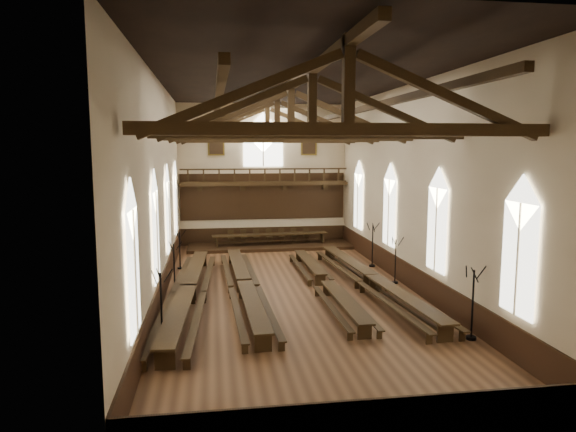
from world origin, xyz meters
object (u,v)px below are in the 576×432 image
object	(u,v)px
candelabrum_left_near	(162,318)
candelabrum_left_mid	(174,275)
refectory_row_a	(189,289)
high_table	(270,235)
candelabrum_right_mid	(395,269)
refectory_row_b	(244,284)
candelabrum_right_near	(472,317)
candelabrum_left_far	(180,257)
candelabrum_right_far	(372,253)
refectory_row_d	(372,278)
refectory_row_c	(324,281)
dais	(271,246)

from	to	relation	value
candelabrum_left_near	candelabrum_left_mid	size ratio (longest dim) A/B	1.08
refectory_row_a	high_table	xyz separation A→B (m)	(5.11, 12.22, 0.26)
candelabrum_right_mid	candelabrum_left_mid	bearing A→B (deg)	178.05
refectory_row_b	candelabrum_right_near	distance (m)	10.37
high_table	candelabrum_left_far	distance (m)	8.11
candelabrum_left_far	candelabrum_right_near	xyz separation A→B (m)	(11.10, -12.75, 0.13)
candelabrum_left_far	candelabrum_left_near	bearing A→B (deg)	-90.00
candelabrum_left_near	candelabrum_right_far	distance (m)	14.95
high_table	candelabrum_right_far	distance (m)	8.48
high_table	candelabrum_right_mid	bearing A→B (deg)	-63.48
refectory_row_d	candelabrum_left_mid	xyz separation A→B (m)	(-9.54, 1.39, 0.17)
candelabrum_left_mid	refectory_row_a	bearing A→B (deg)	-70.20
candelabrum_left_far	candelabrum_right_far	distance (m)	11.15
refectory_row_d	candelabrum_right_near	distance (m)	7.03
candelabrum_left_near	candelabrum_left_mid	world-z (taller)	candelabrum_left_near
refectory_row_b	candelabrum_right_mid	bearing A→B (deg)	7.50
refectory_row_c	candelabrum_left_far	bearing A→B (deg)	141.79
dais	refectory_row_b	bearing A→B (deg)	-102.55
refectory_row_a	refectory_row_c	xyz separation A→B (m)	(6.45, 0.94, -0.11)
high_table	candelabrum_left_far	bearing A→B (deg)	-136.38
candelabrum_left_mid	candelabrum_right_near	xyz separation A→B (m)	(11.10, -8.25, 0.09)
refectory_row_c	candelabrum_left_near	xyz separation A→B (m)	(-7.21, -5.42, 0.31)
refectory_row_c	candelabrum_left_far	size ratio (longest dim) A/B	5.96
refectory_row_c	candelabrum_right_far	size ratio (longest dim) A/B	5.24
candelabrum_left_mid	candelabrum_left_far	bearing A→B (deg)	90.00
high_table	candelabrum_left_far	size ratio (longest dim) A/B	3.56
refectory_row_c	candelabrum_right_far	xyz separation A→B (m)	(3.89, 4.59, 0.30)
refectory_row_b	refectory_row_d	size ratio (longest dim) A/B	0.98
candelabrum_right_far	candelabrum_left_mid	bearing A→B (deg)	-162.91
refectory_row_d	candelabrum_left_far	bearing A→B (deg)	148.29
refectory_row_d	candelabrum_left_mid	world-z (taller)	candelabrum_left_mid
candelabrum_left_far	candelabrum_right_near	world-z (taller)	candelabrum_right_near
candelabrum_right_mid	high_table	bearing A→B (deg)	116.52
high_table	candelabrum_right_mid	size ratio (longest dim) A/B	3.36
refectory_row_d	candelabrum_right_mid	xyz separation A→B (m)	(1.56, 1.02, 0.16)
candelabrum_left_far	dais	bearing A→B (deg)	43.62
refectory_row_b	refectory_row_d	xyz separation A→B (m)	(6.23, 0.01, 0.02)
candelabrum_left_mid	candelabrum_left_near	bearing A→B (deg)	-90.00
high_table	candelabrum_left_far	world-z (taller)	candelabrum_left_far
refectory_row_a	candelabrum_right_mid	world-z (taller)	candelabrum_right_mid
refectory_row_a	candelabrum_left_near	xyz separation A→B (m)	(-0.76, -4.48, 0.20)
refectory_row_b	refectory_row_d	bearing A→B (deg)	0.08
refectory_row_a	candelabrum_right_far	distance (m)	11.73
dais	candelabrum_left_near	world-z (taller)	candelabrum_left_near
refectory_row_a	refectory_row_b	size ratio (longest dim) A/B	1.04
refectory_row_c	candelabrum_right_near	distance (m)	8.07
refectory_row_b	candelabrum_left_near	size ratio (longest dim) A/B	5.52
refectory_row_a	candelabrum_right_far	world-z (taller)	candelabrum_right_far
candelabrum_left_near	candelabrum_right_far	xyz separation A→B (m)	(11.10, 10.02, -0.01)
candelabrum_right_near	refectory_row_c	bearing A→B (deg)	118.81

